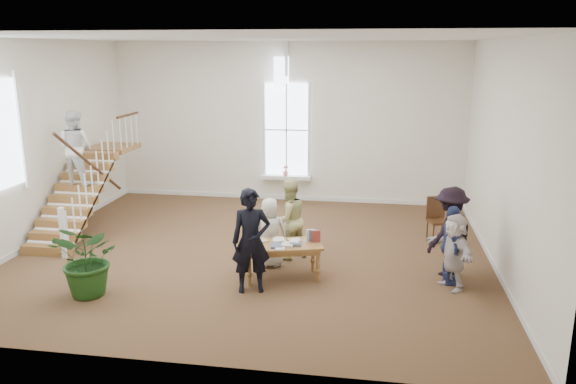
% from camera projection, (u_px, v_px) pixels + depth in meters
% --- Properties ---
extents(ground, '(10.00, 10.00, 0.00)m').
position_uv_depth(ground, '(254.00, 252.00, 12.16)').
color(ground, '#4E341E').
rests_on(ground, ground).
extents(room_shell, '(10.49, 10.00, 10.00)m').
position_uv_depth(room_shell, '(286.00, 187.00, 16.27)').
color(room_shell, white).
rests_on(room_shell, ground).
extents(staircase, '(1.10, 4.10, 2.92)m').
position_uv_depth(staircase, '(79.00, 166.00, 13.14)').
color(staircase, brown).
rests_on(staircase, ground).
extents(library_table, '(1.64, 1.13, 0.76)m').
position_uv_depth(library_table, '(282.00, 248.00, 10.64)').
color(library_table, brown).
rests_on(library_table, ground).
extents(police_officer, '(0.79, 0.63, 1.91)m').
position_uv_depth(police_officer, '(251.00, 241.00, 10.00)').
color(police_officer, black).
rests_on(police_officer, ground).
extents(elderly_woman, '(0.79, 0.62, 1.41)m').
position_uv_depth(elderly_woman, '(270.00, 232.00, 11.25)').
color(elderly_woman, silver).
rests_on(elderly_woman, ground).
extents(person_yellow, '(1.04, 1.02, 1.69)m').
position_uv_depth(person_yellow, '(289.00, 219.00, 11.65)').
color(person_yellow, '#C7C47C').
rests_on(person_yellow, ground).
extents(woman_cluster_a, '(0.48, 0.92, 1.51)m').
position_uv_depth(woman_cluster_a, '(451.00, 245.00, 10.37)').
color(woman_cluster_a, navy).
rests_on(woman_cluster_a, ground).
extents(woman_cluster_b, '(1.26, 1.27, 1.76)m').
position_uv_depth(woman_cluster_b, '(450.00, 231.00, 10.76)').
color(woman_cluster_b, black).
rests_on(woman_cluster_b, ground).
extents(woman_cluster_c, '(0.99, 1.36, 1.42)m').
position_uv_depth(woman_cluster_c, '(454.00, 251.00, 10.18)').
color(woman_cluster_c, beige).
rests_on(woman_cluster_c, ground).
extents(floor_plant, '(1.51, 1.41, 1.36)m').
position_uv_depth(floor_plant, '(89.00, 259.00, 9.88)').
color(floor_plant, '#183E13').
rests_on(floor_plant, ground).
extents(side_chair, '(0.55, 0.55, 1.01)m').
position_uv_depth(side_chair, '(437.00, 216.00, 12.82)').
color(side_chair, '#341D0E').
rests_on(side_chair, ground).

